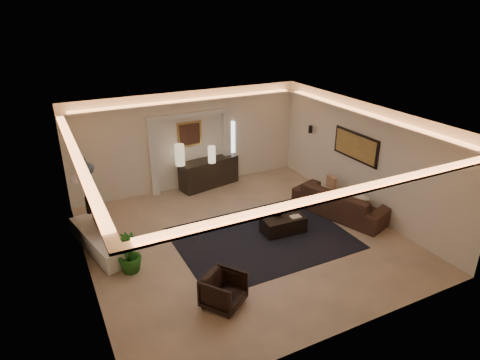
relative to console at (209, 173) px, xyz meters
name	(u,v)px	position (x,y,z in m)	size (l,w,h in m)	color
floor	(244,238)	(-0.48, -3.25, -0.40)	(7.00, 7.00, 0.00)	#D2AE8C
ceiling	(244,120)	(-0.48, -3.25, 2.50)	(7.00, 7.00, 0.00)	white
wall_back	(189,140)	(-0.48, 0.25, 1.05)	(7.00, 7.00, 0.00)	silver
wall_front	(347,262)	(-0.48, -6.75, 1.05)	(7.00, 7.00, 0.00)	silver
wall_left	(81,216)	(-3.98, -3.25, 1.05)	(7.00, 7.00, 0.00)	silver
wall_right	(363,159)	(3.02, -3.25, 1.05)	(7.00, 7.00, 0.00)	silver
cove_soffit	(244,133)	(-0.48, -3.25, 2.22)	(7.00, 7.00, 0.04)	silver
daylight_slit	(231,138)	(0.87, 0.23, 0.95)	(0.25, 0.03, 1.00)	white
area_rug	(263,238)	(-0.08, -3.45, -0.39)	(4.00, 3.00, 0.01)	black
pilaster_left	(153,159)	(-1.63, 0.15, 0.70)	(0.22, 0.20, 2.20)	silver
pilaster_right	(226,147)	(0.67, 0.15, 0.70)	(0.22, 0.20, 2.20)	silver
alcove_header	(189,114)	(-0.48, 0.15, 1.85)	(2.52, 0.20, 0.12)	silver
painting_frame	(190,134)	(-0.48, 0.22, 1.25)	(0.74, 0.04, 0.74)	tan
painting_canvas	(190,134)	(-0.48, 0.19, 1.25)	(0.62, 0.02, 0.62)	#4C2D1E
art_panel_frame	(356,146)	(2.99, -2.95, 1.30)	(0.04, 1.64, 0.74)	black
art_panel_gold	(355,146)	(2.96, -2.95, 1.30)	(0.02, 1.50, 0.62)	tan
wall_sconce	(310,129)	(2.90, -1.05, 1.28)	(0.12, 0.12, 0.22)	black
wall_niche	(74,180)	(-3.92, -1.85, 1.25)	(0.10, 0.55, 0.04)	silver
console	(209,173)	(0.00, 0.00, 0.00)	(1.82, 0.57, 0.91)	black
lamp_left	(180,157)	(-0.91, -0.07, 0.69)	(0.28, 0.28, 0.62)	beige
lamp_right	(212,155)	(-0.01, -0.28, 0.69)	(0.22, 0.22, 0.49)	#F7E4BB
media_ledge	(99,241)	(-3.63, -2.20, -0.17)	(0.55, 2.21, 0.41)	white
tv	(94,216)	(-3.63, -2.00, 0.36)	(0.14, 1.08, 0.62)	black
figurine	(89,205)	(-3.63, -1.10, 0.24)	(0.16, 0.16, 0.43)	black
ginger_jar	(85,166)	(-3.63, -1.70, 1.46)	(0.36, 0.36, 0.38)	#4A555C
plant	(129,254)	(-3.19, -3.35, 0.03)	(0.48, 0.48, 0.85)	#225C18
sofa	(341,202)	(2.37, -3.30, -0.03)	(0.98, 2.52, 0.74)	#5A311A
throw_blanket	(355,199)	(2.55, -3.61, 0.15)	(0.61, 0.50, 0.07)	white
throw_pillow	(331,182)	(2.67, -2.49, 0.15)	(0.11, 0.36, 0.36)	tan
coffee_table	(283,224)	(0.52, -3.40, -0.20)	(1.04, 0.56, 0.39)	black
bowl	(278,213)	(0.47, -3.21, 0.04)	(0.28, 0.28, 0.07)	black
magazine	(296,216)	(0.78, -3.53, 0.02)	(0.25, 0.18, 0.03)	beige
armchair	(224,291)	(-1.90, -5.20, -0.08)	(0.69, 0.71, 0.65)	black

